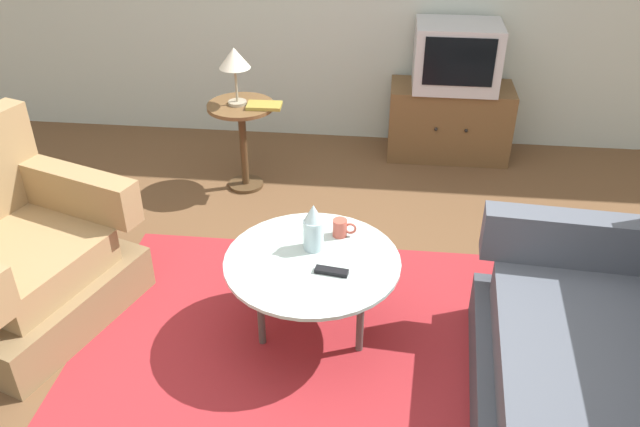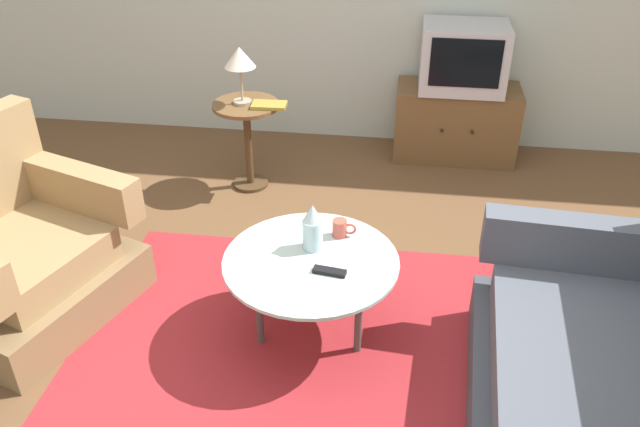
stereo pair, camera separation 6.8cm
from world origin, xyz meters
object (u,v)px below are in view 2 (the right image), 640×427
(tv_stand, at_px, (455,123))
(mug, at_px, (341,228))
(couch, at_px, (610,394))
(television, at_px, (463,57))
(side_table, at_px, (247,128))
(armchair, at_px, (15,255))
(table_lamp, at_px, (240,60))
(coffee_table, at_px, (311,265))
(book, at_px, (269,105))
(vase, at_px, (313,228))
(tv_remote_dark, at_px, (330,271))

(tv_stand, bearing_deg, mug, -109.33)
(couch, bearing_deg, mug, 61.15)
(television, bearing_deg, side_table, -155.74)
(armchair, height_order, couch, armchair)
(table_lamp, bearing_deg, coffee_table, -65.16)
(side_table, xyz_separation_m, television, (1.42, 0.64, 0.34))
(coffee_table, xyz_separation_m, book, (-0.48, 1.40, 0.21))
(couch, height_order, vase, couch)
(tv_remote_dark, xyz_separation_m, book, (-0.58, 1.50, 0.16))
(coffee_table, distance_m, tv_remote_dark, 0.14)
(television, bearing_deg, tv_remote_dark, -107.22)
(tv_stand, bearing_deg, coffee_table, -110.30)
(television, bearing_deg, armchair, -137.91)
(coffee_table, height_order, tv_remote_dark, tv_remote_dark)
(armchair, height_order, book, armchair)
(armchair, bearing_deg, couch, 98.45)
(television, xyz_separation_m, mug, (-0.66, -1.86, -0.28))
(tv_stand, distance_m, book, 1.47)
(tv_stand, xyz_separation_m, book, (-1.25, -0.68, 0.35))
(couch, bearing_deg, vase, 67.98)
(tv_stand, height_order, book, book)
(coffee_table, height_order, tv_stand, tv_stand)
(mug, bearing_deg, coffee_table, -118.26)
(television, relative_size, book, 2.61)
(side_table, distance_m, television, 1.59)
(tv_stand, bearing_deg, book, -151.39)
(book, bearing_deg, couch, -49.81)
(coffee_table, bearing_deg, couch, -22.83)
(coffee_table, bearing_deg, television, 69.58)
(tv_stand, relative_size, television, 1.50)
(side_table, bearing_deg, book, -11.20)
(couch, height_order, television, television)
(couch, xyz_separation_m, mug, (-1.14, 0.74, 0.19))
(coffee_table, xyz_separation_m, table_lamp, (-0.66, 1.43, 0.49))
(side_table, bearing_deg, coffee_table, -65.81)
(tv_remote_dark, bearing_deg, coffee_table, 144.65)
(table_lamp, bearing_deg, vase, -63.83)
(couch, relative_size, vase, 6.54)
(side_table, relative_size, mug, 5.15)
(armchair, relative_size, side_table, 1.91)
(mug, bearing_deg, armchair, -172.65)
(coffee_table, xyz_separation_m, tv_remote_dark, (0.10, -0.10, 0.05))
(television, distance_m, book, 1.43)
(side_table, bearing_deg, vase, -64.52)
(side_table, xyz_separation_m, book, (0.16, -0.03, 0.19))
(vase, bearing_deg, side_table, 115.48)
(tv_stand, relative_size, mug, 7.48)
(armchair, distance_m, tv_stand, 3.09)
(couch, xyz_separation_m, television, (-0.49, 2.60, 0.47))
(coffee_table, xyz_separation_m, television, (0.77, 2.07, 0.36))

